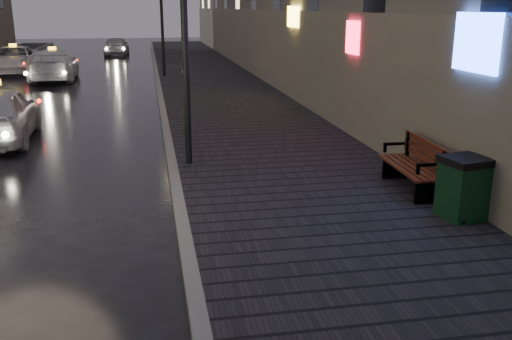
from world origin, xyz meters
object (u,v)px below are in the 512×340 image
Objects in this scene: lamp_far at (161,3)px; trash_bin at (463,187)px; taxi_far at (14,60)px; taxi_mid at (54,65)px; car_far at (116,46)px; bench at (416,165)px.

trash_bin is at bearing -78.85° from lamp_far.
trash_bin is at bearing -66.81° from taxi_far.
lamp_far reaches higher than trash_bin.
taxi_mid is 1.25× the size of car_far.
lamp_far is 1.36× the size of car_far.
trash_bin is 26.76m from taxi_far.
taxi_mid is at bearing 83.43° from car_far.
car_far is at bearing 103.76° from bench.
taxi_mid reaches higher than taxi_far.
lamp_far is 19.20m from bench.
taxi_mid is (-9.00, 20.37, 0.06)m from trash_bin.
taxi_far is (-11.51, 24.16, 0.03)m from trash_bin.
taxi_mid is at bearing 176.22° from lamp_far.
taxi_far is 1.25× the size of car_far.
lamp_far reaches higher than car_far.
car_far is at bearing 90.87° from trash_bin.
taxi_mid is at bearing -58.80° from taxi_far.
taxi_mid is 14.06m from car_far.
lamp_far is at bearing 90.79° from trash_bin.
car_far is (2.20, 13.89, -0.04)m from taxi_mid.
taxi_far is (-7.56, 4.13, -2.81)m from lamp_far.
bench is (3.86, -18.59, -2.88)m from lamp_far.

